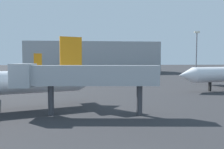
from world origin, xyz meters
TOP-DOWN VIEW (x-y plane):
  - airplane_distant at (-9.01, 62.95)m, footprint 29.03×24.70m
  - jet_bridge at (-4.53, 14.56)m, footprint 17.52×3.98m
  - light_mast_right at (43.86, 85.83)m, footprint 2.40×0.50m
  - terminal_building at (-1.31, 111.40)m, footprint 65.49×27.51m

SIDE VIEW (x-z plane):
  - airplane_distant at x=-9.01m, z-range -1.58..7.09m
  - jet_bridge at x=-4.53m, z-range 1.56..7.72m
  - terminal_building at x=-1.31m, z-range 0.00..15.52m
  - light_mast_right at x=43.86m, z-range 1.26..20.49m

